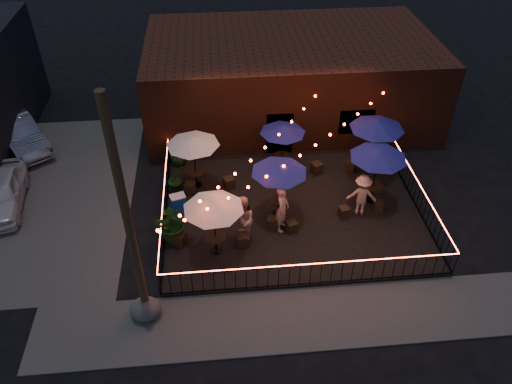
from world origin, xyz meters
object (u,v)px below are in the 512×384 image
(cafe_table_0, at_px, (213,206))
(boulder, at_px, (146,309))
(cafe_table_3, at_px, (283,130))
(cooler, at_px, (178,203))
(utility_pole, at_px, (128,223))
(cafe_table_2, at_px, (279,169))
(cafe_table_4, at_px, (379,155))
(cafe_table_5, at_px, (377,125))
(cafe_table_1, at_px, (193,142))

(cafe_table_0, height_order, boulder, cafe_table_0)
(cafe_table_3, height_order, boulder, cafe_table_3)
(cafe_table_3, height_order, cooler, cafe_table_3)
(cooler, bearing_deg, utility_pole, -117.26)
(utility_pole, bearing_deg, cooler, 79.56)
(cafe_table_2, bearing_deg, cafe_table_4, 6.59)
(cafe_table_2, bearing_deg, cooler, 172.49)
(cafe_table_0, relative_size, cafe_table_4, 1.03)
(cafe_table_5, relative_size, cooler, 3.93)
(cafe_table_4, height_order, cooler, cafe_table_4)
(cafe_table_2, bearing_deg, cafe_table_3, 79.60)
(utility_pole, distance_m, cafe_table_5, 11.57)
(cafe_table_2, height_order, boulder, cafe_table_2)
(cafe_table_5, xyz_separation_m, boulder, (-9.22, -6.92, -2.09))
(cafe_table_2, xyz_separation_m, boulder, (-4.82, -4.46, -1.94))
(cafe_table_2, bearing_deg, utility_pole, -137.66)
(cafe_table_3, height_order, cafe_table_5, cafe_table_5)
(utility_pole, relative_size, cafe_table_0, 2.98)
(cafe_table_2, xyz_separation_m, cooler, (-3.90, 0.51, -1.77))
(utility_pole, relative_size, boulder, 8.43)
(cafe_table_1, distance_m, cafe_table_3, 3.86)
(cafe_table_3, bearing_deg, utility_pole, -125.88)
(cafe_table_2, distance_m, cafe_table_5, 5.05)
(cafe_table_1, height_order, boulder, cafe_table_1)
(cafe_table_0, height_order, cafe_table_1, cafe_table_1)
(cafe_table_1, xyz_separation_m, cooler, (-0.70, -1.62, -1.79))
(utility_pole, distance_m, cooler, 6.05)
(utility_pole, distance_m, cafe_table_3, 9.32)
(cafe_table_2, xyz_separation_m, cafe_table_4, (3.89, 0.45, 0.10))
(utility_pole, bearing_deg, cafe_table_4, 29.03)
(cafe_table_3, xyz_separation_m, cooler, (-4.45, -2.52, -1.58))
(cooler, bearing_deg, cafe_table_3, 12.64)
(cafe_table_4, height_order, boulder, cafe_table_4)
(cafe_table_5, distance_m, boulder, 11.72)
(utility_pole, height_order, cafe_table_2, utility_pole)
(utility_pole, relative_size, cafe_table_5, 2.63)
(cafe_table_2, xyz_separation_m, cafe_table_3, (0.56, 3.03, -0.19))
(utility_pole, relative_size, cafe_table_2, 3.16)
(utility_pole, xyz_separation_m, cafe_table_1, (1.60, 6.50, -1.66))
(cafe_table_4, xyz_separation_m, cooler, (-7.78, 0.06, -1.87))
(cafe_table_1, bearing_deg, utility_pole, -103.82)
(cafe_table_0, height_order, cafe_table_4, cafe_table_4)
(cafe_table_3, bearing_deg, boulder, -125.67)
(utility_pole, relative_size, cafe_table_3, 3.70)
(cafe_table_0, relative_size, boulder, 2.83)
(cafe_table_0, distance_m, boulder, 3.99)
(utility_pole, bearing_deg, cafe_table_5, 36.63)
(cafe_table_0, height_order, cafe_table_5, cafe_table_5)
(cafe_table_3, distance_m, cafe_table_4, 4.22)
(utility_pole, bearing_deg, cafe_table_2, 42.34)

